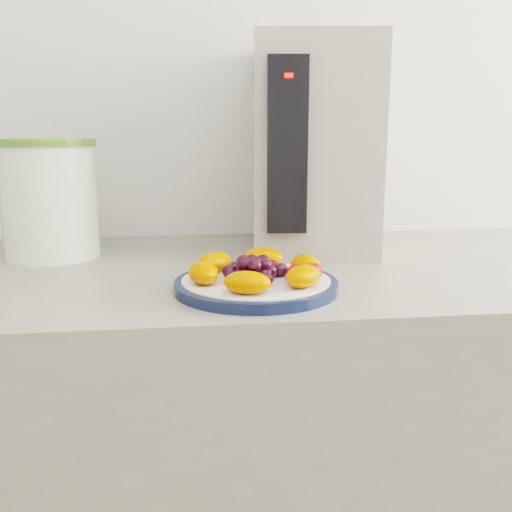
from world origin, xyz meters
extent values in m
cube|color=silver|center=(0.00, 1.51, 1.30)|extent=(3.50, 0.02, 2.60)
cube|color=gray|center=(0.00, 1.20, 0.45)|extent=(3.50, 0.60, 0.90)
cylinder|color=#121D3E|center=(0.02, 1.04, 0.91)|extent=(0.23, 0.23, 0.01)
cylinder|color=white|center=(0.02, 1.04, 0.91)|extent=(0.21, 0.21, 0.02)
cylinder|color=#4F721C|center=(-0.31, 1.31, 1.00)|extent=(0.21, 0.21, 0.20)
cylinder|color=#557E2C|center=(-0.31, 1.31, 1.10)|extent=(0.21, 0.21, 0.01)
cube|color=#A89E91|center=(0.17, 1.35, 1.09)|extent=(0.25, 0.33, 0.38)
cube|color=black|center=(0.09, 1.20, 1.10)|extent=(0.07, 0.03, 0.28)
cube|color=#FF0C05|center=(0.09, 1.19, 1.21)|extent=(0.01, 0.01, 0.01)
ellipsoid|color=#FF5900|center=(0.10, 1.06, 0.93)|extent=(0.05, 0.07, 0.03)
ellipsoid|color=#FF5900|center=(0.04, 1.11, 0.93)|extent=(0.07, 0.05, 0.03)
ellipsoid|color=#FF5900|center=(-0.03, 1.09, 0.93)|extent=(0.07, 0.07, 0.03)
ellipsoid|color=#FF5900|center=(-0.05, 1.03, 0.93)|extent=(0.05, 0.07, 0.03)
ellipsoid|color=#FF5900|center=(0.00, 0.97, 0.93)|extent=(0.07, 0.05, 0.03)
ellipsoid|color=#FF5900|center=(0.08, 0.99, 0.93)|extent=(0.07, 0.07, 0.03)
ellipsoid|color=black|center=(0.02, 1.04, 0.93)|extent=(0.02, 0.02, 0.02)
ellipsoid|color=black|center=(0.04, 1.04, 0.93)|extent=(0.02, 0.02, 0.02)
ellipsoid|color=black|center=(0.03, 1.06, 0.93)|extent=(0.02, 0.02, 0.02)
ellipsoid|color=black|center=(0.01, 1.06, 0.93)|extent=(0.02, 0.02, 0.02)
ellipsoid|color=black|center=(0.00, 1.04, 0.93)|extent=(0.02, 0.02, 0.02)
ellipsoid|color=black|center=(0.01, 1.03, 0.93)|extent=(0.02, 0.02, 0.02)
ellipsoid|color=black|center=(0.03, 1.03, 0.93)|extent=(0.02, 0.02, 0.02)
ellipsoid|color=black|center=(0.06, 1.05, 0.93)|extent=(0.02, 0.02, 0.02)
ellipsoid|color=black|center=(0.05, 1.07, 0.93)|extent=(0.02, 0.02, 0.02)
ellipsoid|color=black|center=(0.03, 1.08, 0.93)|extent=(0.02, 0.02, 0.02)
ellipsoid|color=black|center=(0.01, 1.08, 0.93)|extent=(0.02, 0.02, 0.02)
ellipsoid|color=black|center=(0.00, 1.07, 0.93)|extent=(0.02, 0.02, 0.02)
ellipsoid|color=black|center=(-0.01, 1.05, 0.93)|extent=(0.02, 0.02, 0.02)
ellipsoid|color=black|center=(-0.01, 1.03, 0.93)|extent=(0.02, 0.02, 0.02)
ellipsoid|color=black|center=(0.00, 1.02, 0.93)|extent=(0.02, 0.02, 0.02)
ellipsoid|color=black|center=(0.01, 1.01, 0.93)|extent=(0.02, 0.02, 0.02)
ellipsoid|color=black|center=(0.03, 1.01, 0.93)|extent=(0.02, 0.02, 0.02)
ellipsoid|color=black|center=(0.02, 1.04, 0.94)|extent=(0.02, 0.02, 0.02)
ellipsoid|color=black|center=(0.03, 1.06, 0.94)|extent=(0.02, 0.02, 0.02)
ellipsoid|color=black|center=(0.02, 1.06, 0.94)|extent=(0.02, 0.02, 0.02)
ellipsoid|color=black|center=(0.01, 1.05, 0.94)|extent=(0.02, 0.02, 0.02)
ellipsoid|color=black|center=(0.01, 1.03, 0.94)|extent=(0.02, 0.02, 0.02)
ellipsoid|color=black|center=(0.02, 1.02, 0.94)|extent=(0.02, 0.02, 0.02)
ellipsoid|color=black|center=(0.03, 1.03, 0.94)|extent=(0.02, 0.02, 0.02)
ellipsoid|color=red|center=(0.08, 1.03, 0.93)|extent=(0.03, 0.02, 0.02)
ellipsoid|color=red|center=(0.10, 1.03, 0.93)|extent=(0.04, 0.03, 0.02)
camera|label=1|loc=(-0.07, 0.27, 1.12)|focal=40.00mm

